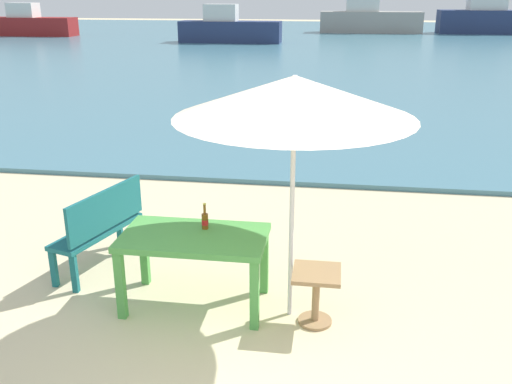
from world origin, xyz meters
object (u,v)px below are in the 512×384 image
beer_bottle_amber (205,220)px  boat_cargo_ship (31,24)px  side_table_wood (316,289)px  boat_fishing_trawler (369,19)px  swimmer_person (337,107)px  boat_ferry (229,29)px  picnic_table_green (194,245)px  boat_sailboat (494,19)px  bench_teal_center (101,224)px  patio_umbrella (295,97)px

beer_bottle_amber → boat_cargo_ship: boat_cargo_ship is taller
side_table_wood → boat_fishing_trawler: (2.09, 38.35, 0.67)m
swimmer_person → boat_fishing_trawler: size_ratio=0.06×
boat_ferry → beer_bottle_amber: bearing=-79.5°
side_table_wood → boat_cargo_ship: 38.17m
swimmer_person → boat_fishing_trawler: 29.05m
picnic_table_green → boat_sailboat: boat_sailboat is taller
bench_teal_center → side_table_wood: bearing=-17.6°
boat_ferry → bench_teal_center: bearing=-81.9°
swimmer_person → boat_fishing_trawler: boat_fishing_trawler is taller
picnic_table_green → side_table_wood: size_ratio=2.59×
boat_sailboat → boat_cargo_ship: size_ratio=1.33×
picnic_table_green → side_table_wood: picnic_table_green is taller
patio_umbrella → boat_sailboat: (10.99, 38.54, -1.02)m
swimmer_person → boat_ferry: boat_ferry is taller
swimmer_person → boat_cargo_ship: size_ratio=0.07×
beer_bottle_amber → patio_umbrella: (0.87, -0.20, 1.26)m
beer_bottle_amber → boat_fishing_trawler: bearing=85.2°
picnic_table_green → boat_fishing_trawler: 38.33m
side_table_wood → bench_teal_center: size_ratio=0.43×
picnic_table_green → side_table_wood: bearing=-7.6°
bench_teal_center → swimmer_person: bench_teal_center is taller
patio_umbrella → boat_cargo_ship: (-20.36, 32.01, -1.27)m
side_table_wood → boat_sailboat: size_ratio=0.07×
bench_teal_center → boat_ferry: boat_ferry is taller
picnic_table_green → beer_bottle_amber: beer_bottle_amber is taller
beer_bottle_amber → boat_sailboat: bearing=72.8°
boat_sailboat → boat_cargo_ship: bearing=-168.2°
picnic_table_green → boat_ferry: (-5.21, 28.74, 0.20)m
beer_bottle_amber → boat_sailboat: (11.86, 38.33, 0.25)m
picnic_table_green → patio_umbrella: 1.74m
boat_ferry → patio_umbrella: bearing=-77.9°
side_table_wood → boat_fishing_trawler: size_ratio=0.08×
patio_umbrella → boat_fishing_trawler: bearing=86.5°
swimmer_person → boat_sailboat: 31.16m
side_table_wood → boat_ferry: size_ratio=0.09×
patio_umbrella → swimmer_person: (0.35, 9.26, -1.88)m
side_table_wood → boat_cargo_ship: bearing=122.7°
boat_ferry → boat_cargo_ship: bearing=167.2°
beer_bottle_amber → patio_umbrella: bearing=-13.2°
picnic_table_green → swimmer_person: bearing=82.0°
beer_bottle_amber → swimmer_person: beer_bottle_amber is taller
bench_teal_center → boat_sailboat: size_ratio=0.16×
picnic_table_green → bench_teal_center: bench_teal_center is taller
patio_umbrella → boat_fishing_trawler: size_ratio=0.32×
swimmer_person → boat_ferry: (-6.50, 19.53, 0.62)m
swimmer_person → boat_sailboat: bearing=70.0°
boat_ferry → boat_fishing_trawler: bearing=48.0°
beer_bottle_amber → boat_cargo_ship: 37.30m
swimmer_person → boat_ferry: size_ratio=0.07×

